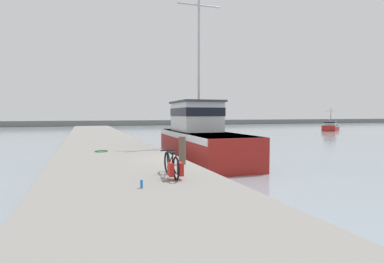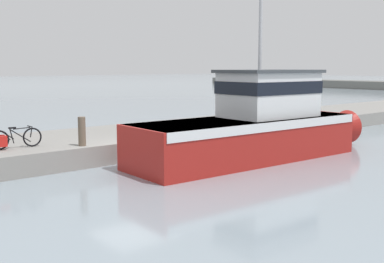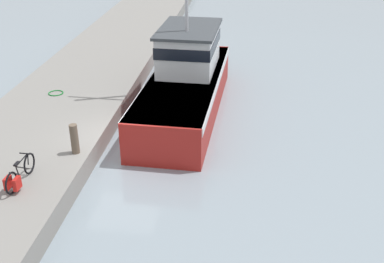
{
  "view_description": "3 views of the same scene",
  "coord_description": "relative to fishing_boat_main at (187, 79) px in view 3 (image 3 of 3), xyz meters",
  "views": [
    {
      "loc": [
        -4.61,
        -11.75,
        2.58
      ],
      "look_at": [
        0.04,
        1.04,
        1.81
      ],
      "focal_mm": 28.0,
      "sensor_mm": 36.0,
      "label": 1
    },
    {
      "loc": [
        14.08,
        -9.21,
        3.53
      ],
      "look_at": [
        0.5,
        2.34,
        1.12
      ],
      "focal_mm": 45.0,
      "sensor_mm": 36.0,
      "label": 2
    },
    {
      "loc": [
        4.29,
        -14.75,
        8.56
      ],
      "look_at": [
        2.54,
        -0.05,
        1.13
      ],
      "focal_mm": 45.0,
      "sensor_mm": 36.0,
      "label": 3
    }
  ],
  "objects": [
    {
      "name": "dock_pier",
      "position": [
        -5.08,
        -4.58,
        -0.95
      ],
      "size": [
        5.17,
        80.0,
        0.75
      ],
      "primitive_type": "cube",
      "color": "gray",
      "rests_on": "ground_plane"
    },
    {
      "name": "mooring_post",
      "position": [
        -2.97,
        -5.88,
        -0.06
      ],
      "size": [
        0.26,
        0.26,
        1.03
      ],
      "primitive_type": "cylinder",
      "color": "brown",
      "rests_on": "dock_pier"
    },
    {
      "name": "fishing_boat_main",
      "position": [
        0.0,
        0.0,
        0.0
      ],
      "size": [
        3.27,
        11.27,
        10.7
      ],
      "rotation": [
        0.0,
        0.0,
        -0.04
      ],
      "color": "maroon",
      "rests_on": "ground_plane"
    },
    {
      "name": "bicycle_touring",
      "position": [
        -3.96,
        -8.02,
        -0.24
      ],
      "size": [
        0.47,
        1.79,
        0.74
      ],
      "rotation": [
        0.0,
        0.0,
        -0.04
      ],
      "color": "black",
      "rests_on": "dock_pier"
    },
    {
      "name": "ground_plane",
      "position": [
        -1.77,
        -4.58,
        -1.33
      ],
      "size": [
        320.0,
        320.0,
        0.0
      ],
      "primitive_type": "plane",
      "color": "#84939E"
    },
    {
      "name": "hose_coil",
      "position": [
        -5.57,
        -0.93,
        -0.55
      ],
      "size": [
        0.64,
        0.64,
        0.04
      ],
      "primitive_type": "torus",
      "color": "#197A2D",
      "rests_on": "dock_pier"
    }
  ]
}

